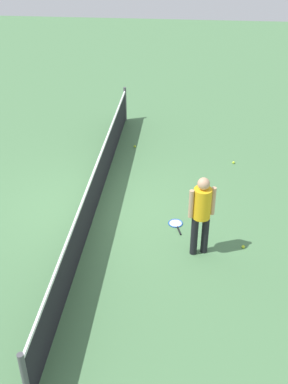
{
  "coord_description": "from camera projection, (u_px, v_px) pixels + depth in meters",
  "views": [
    {
      "loc": [
        -8.77,
        -1.95,
        5.95
      ],
      "look_at": [
        -0.71,
        -1.15,
        0.9
      ],
      "focal_mm": 43.97,
      "sensor_mm": 36.0,
      "label": 1
    }
  ],
  "objects": [
    {
      "name": "tennis_racket_near_player",
      "position": [
        176.0,
        224.0,
        10.12
      ],
      "size": [
        0.61,
        0.39,
        0.03
      ],
      "color": "blue",
      "rests_on": "ground_plane"
    },
    {
      "name": "tennis_ball_by_net",
      "position": [
        135.0,
        146.0,
        13.27
      ],
      "size": [
        0.07,
        0.07,
        0.07
      ],
      "primitive_type": "sphere",
      "color": "#C6E033",
      "rests_on": "ground_plane"
    },
    {
      "name": "player_near_side",
      "position": [
        202.0,
        210.0,
        8.8
      ],
      "size": [
        0.43,
        0.52,
        1.7
      ],
      "color": "black",
      "rests_on": "ground_plane"
    },
    {
      "name": "court_net",
      "position": [
        96.0,
        188.0,
        10.45
      ],
      "size": [
        10.09,
        0.09,
        1.07
      ],
      "color": "#4C4C51",
      "rests_on": "ground_plane"
    },
    {
      "name": "ground_plane",
      "position": [
        97.0,
        207.0,
        10.72
      ],
      "size": [
        40.0,
        40.0,
        0.0
      ],
      "primitive_type": "plane",
      "color": "#4C7A4C"
    },
    {
      "name": "tennis_ball_midcourt",
      "position": [
        234.0,
        162.0,
        12.45
      ],
      "size": [
        0.07,
        0.07,
        0.07
      ],
      "primitive_type": "sphere",
      "color": "#C6E033",
      "rests_on": "ground_plane"
    },
    {
      "name": "tennis_ball_near_player",
      "position": [
        243.0,
        247.0,
        9.42
      ],
      "size": [
        0.07,
        0.07,
        0.07
      ],
      "primitive_type": "sphere",
      "color": "#C6E033",
      "rests_on": "ground_plane"
    }
  ]
}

